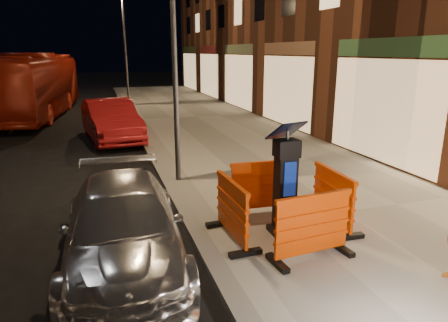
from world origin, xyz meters
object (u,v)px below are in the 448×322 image
object	(u,v)px
barrier_back	(263,187)
car_red	(112,140)
bus_doubledecker	(37,116)
barrier_front	(312,227)
car_silver	(126,262)
barrier_bldgside	(333,198)
parking_kiosk	(285,182)
barrier_kerbside	(232,211)

from	to	relation	value
barrier_back	car_red	distance (m)	8.74
car_red	bus_doubledecker	size ratio (longest dim) A/B	0.41
barrier_front	car_silver	size ratio (longest dim) A/B	0.31
barrier_bldgside	car_red	size ratio (longest dim) A/B	0.29
barrier_back	parking_kiosk	bearing A→B (deg)	-87.51
barrier_front	barrier_bldgside	bearing A→B (deg)	39.49
car_silver	barrier_kerbside	bearing A→B (deg)	1.08
parking_kiosk	car_silver	xyz separation A→B (m)	(-2.70, 0.04, -1.07)
parking_kiosk	barrier_kerbside	distance (m)	1.03
barrier_bldgside	bus_doubledecker	world-z (taller)	bus_doubledecker
barrier_front	car_red	size ratio (longest dim) A/B	0.29
barrier_back	barrier_bldgside	size ratio (longest dim) A/B	1.00
car_red	barrier_front	bearing A→B (deg)	-84.18
car_red	barrier_kerbside	bearing A→B (deg)	-88.41
barrier_kerbside	barrier_front	bearing A→B (deg)	-137.51
car_silver	car_red	bearing A→B (deg)	91.13
barrier_front	barrier_kerbside	size ratio (longest dim) A/B	1.00
barrier_back	barrier_kerbside	size ratio (longest dim) A/B	1.00
barrier_front	car_silver	world-z (taller)	barrier_front
barrier_front	bus_doubledecker	xyz separation A→B (m)	(-5.92, 17.22, -0.66)
car_red	barrier_bldgside	bearing A→B (deg)	-77.52
parking_kiosk	barrier_bldgside	distance (m)	1.03
barrier_back	barrier_bldgside	distance (m)	1.34
parking_kiosk	barrier_back	bearing A→B (deg)	89.49
barrier_back	barrier_kerbside	xyz separation A→B (m)	(-0.95, -0.95, 0.00)
parking_kiosk	barrier_bldgside	size ratio (longest dim) A/B	1.40
barrier_back	car_silver	bearing A→B (deg)	-158.78
parking_kiosk	barrier_kerbside	bearing A→B (deg)	179.49
barrier_kerbside	car_silver	distance (m)	1.87
barrier_back	barrier_bldgside	bearing A→B (deg)	-42.51
barrier_bldgside	car_red	distance (m)	9.94
car_red	bus_doubledecker	world-z (taller)	bus_doubledecker
bus_doubledecker	parking_kiosk	bearing A→B (deg)	-64.07
barrier_kerbside	barrier_bldgside	xyz separation A→B (m)	(1.90, -0.00, 0.00)
barrier_back	car_silver	size ratio (longest dim) A/B	0.31
barrier_front	bus_doubledecker	distance (m)	18.22
barrier_back	barrier_front	bearing A→B (deg)	-87.51
barrier_front	barrier_back	bearing A→B (deg)	84.49
barrier_bldgside	barrier_back	bearing A→B (deg)	46.49
barrier_back	barrier_kerbside	distance (m)	1.34
barrier_front	car_red	bearing A→B (deg)	98.28
barrier_kerbside	car_red	distance (m)	9.45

